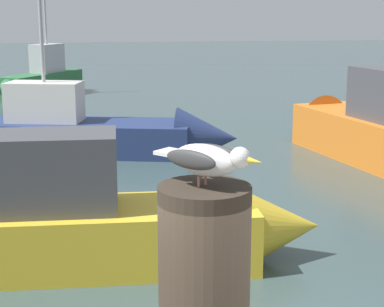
{
  "coord_description": "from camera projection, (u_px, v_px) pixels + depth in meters",
  "views": [
    {
      "loc": [
        -1.23,
        -2.41,
        3.1
      ],
      "look_at": [
        -0.89,
        -0.25,
        2.6
      ],
      "focal_mm": 59.93,
      "sensor_mm": 36.0,
      "label": 1
    }
  ],
  "objects": [
    {
      "name": "boat_navy",
      "position": [
        107.0,
        132.0,
        13.97
      ],
      "size": [
        6.16,
        2.81,
        5.18
      ],
      "color": "navy",
      "rests_on": "ground_plane"
    },
    {
      "name": "boat_yellow",
      "position": [
        108.0,
        223.0,
        7.78
      ],
      "size": [
        5.38,
        1.41,
        1.81
      ],
      "color": "yellow",
      "rests_on": "ground_plane"
    },
    {
      "name": "boat_green",
      "position": [
        38.0,
        79.0,
        23.07
      ],
      "size": [
        3.19,
        4.3,
        4.94
      ],
      "color": "#2D6B3D",
      "rests_on": "ground_plane"
    },
    {
      "name": "seagull",
      "position": [
        206.0,
        159.0,
        1.99
      ],
      "size": [
        0.3,
        0.32,
        0.14
      ],
      "color": "tan",
      "rests_on": "mooring_post"
    },
    {
      "name": "boat_orange",
      "position": [
        366.0,
        128.0,
        13.48
      ],
      "size": [
        2.39,
        5.88,
        2.07
      ],
      "color": "orange",
      "rests_on": "ground_plane"
    }
  ]
}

